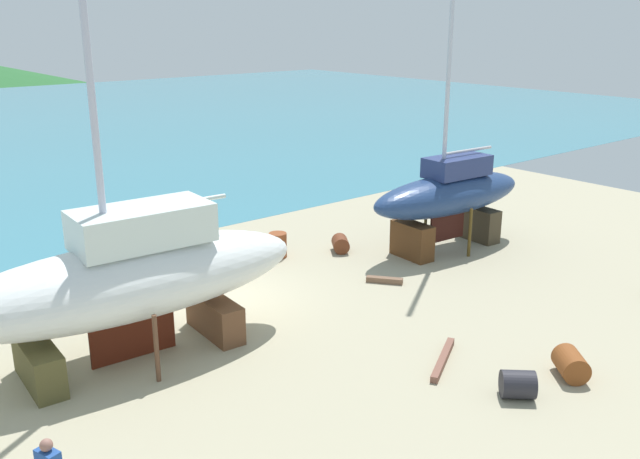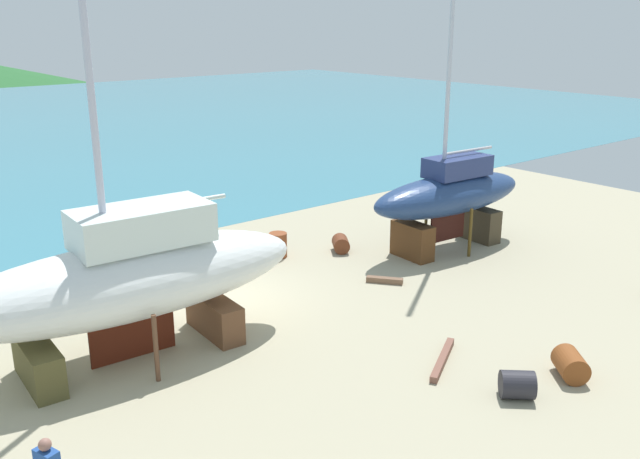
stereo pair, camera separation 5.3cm
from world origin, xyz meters
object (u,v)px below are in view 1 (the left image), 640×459
object	(u,v)px
barrel_blue_faded	(518,384)
barrel_by_slipway	(278,245)
barrel_rust_mid	(571,364)
sailboat_mid_port	(449,195)
sailboat_far_slipway	(130,278)
barrel_rust_far	(340,244)

from	to	relation	value
barrel_blue_faded	barrel_by_slipway	xyz separation A→B (m)	(1.53, 11.45, 0.13)
barrel_rust_mid	sailboat_mid_port	bearing A→B (deg)	57.87
sailboat_mid_port	barrel_by_slipway	size ratio (longest dim) A/B	14.66
sailboat_mid_port	barrel_blue_faded	world-z (taller)	sailboat_mid_port
sailboat_mid_port	barrel_rust_mid	bearing A→B (deg)	61.53
sailboat_far_slipway	sailboat_mid_port	distance (m)	13.04
barrel_rust_mid	barrel_blue_faded	bearing A→B (deg)	171.68
sailboat_mid_port	barrel_rust_far	size ratio (longest dim) A/B	16.43
sailboat_mid_port	barrel_blue_faded	bearing A→B (deg)	52.66
sailboat_far_slipway	sailboat_mid_port	bearing A→B (deg)	-173.69
sailboat_far_slipway	barrel_by_slipway	xyz separation A→B (m)	(7.46, 3.94, -1.73)
barrel_rust_far	sailboat_far_slipway	bearing A→B (deg)	-163.04
sailboat_mid_port	barrel_rust_far	xyz separation A→B (m)	(-3.39, 2.28, -1.79)
barrel_blue_faded	barrel_by_slipway	bearing A→B (deg)	82.40
sailboat_far_slipway	barrel_rust_mid	size ratio (longest dim) A/B	14.72
sailboat_far_slipway	barrel_rust_far	xyz separation A→B (m)	(9.64, 2.94, -1.89)
barrel_rust_far	barrel_rust_mid	bearing A→B (deg)	-100.07
barrel_rust_far	barrel_by_slipway	bearing A→B (deg)	155.21
barrel_rust_mid	barrel_by_slipway	bearing A→B (deg)	91.34
barrel_rust_far	barrel_by_slipway	size ratio (longest dim) A/B	0.89
barrel_by_slipway	barrel_rust_far	bearing A→B (deg)	-24.79
sailboat_far_slipway	barrel_by_slipway	distance (m)	8.62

